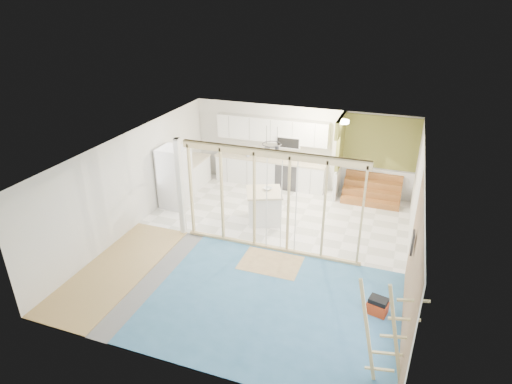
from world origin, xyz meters
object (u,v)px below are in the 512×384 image
(ladder, at_px, (385,335))
(toolbox, at_px, (378,306))
(fridge, at_px, (175,178))
(island, at_px, (264,207))

(ladder, bearing_deg, toolbox, 96.23)
(fridge, relative_size, ladder, 0.95)
(fridge, distance_m, island, 2.76)
(toolbox, relative_size, ladder, 0.23)
(ladder, bearing_deg, fridge, 144.40)
(island, relative_size, toolbox, 2.78)
(fridge, distance_m, toolbox, 6.71)
(island, height_order, ladder, ladder)
(island, bearing_deg, ladder, -75.22)
(fridge, relative_size, island, 1.48)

